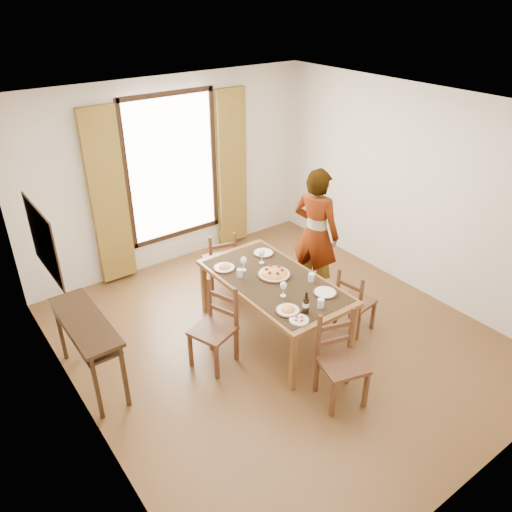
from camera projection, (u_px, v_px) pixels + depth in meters
ground at (278, 338)px, 6.00m from camera, size 5.00×5.00×0.00m
room_shell at (273, 218)px, 5.34m from camera, size 4.60×5.10×2.74m
console_table at (86, 329)px, 5.04m from camera, size 0.38×1.20×0.80m
dining_table at (274, 284)px, 5.76m from camera, size 0.98×1.87×0.76m
chair_west at (215, 329)px, 5.43m from camera, size 0.54×0.54×0.95m
chair_north at (220, 262)px, 6.80m from camera, size 0.47×0.47×0.88m
chair_south at (341, 363)px, 4.94m from camera, size 0.53×0.53×0.96m
chair_east at (354, 303)px, 5.96m from camera, size 0.43×0.43×0.85m
man at (316, 234)px, 6.47m from camera, size 0.91×0.82×1.78m
plate_sw at (288, 309)px, 5.17m from camera, size 0.27×0.27×0.05m
plate_se at (325, 291)px, 5.47m from camera, size 0.27×0.27×0.05m
plate_nw at (224, 267)px, 5.94m from camera, size 0.27×0.27×0.05m
plate_ne at (263, 252)px, 6.26m from camera, size 0.27×0.27×0.05m
pasta_platter at (274, 272)px, 5.79m from camera, size 0.40×0.40×0.10m
caprese_plate at (299, 319)px, 5.03m from camera, size 0.20×0.20×0.04m
wine_glass_a at (283, 289)px, 5.39m from camera, size 0.08×0.08×0.18m
wine_glass_b at (262, 256)px, 6.03m from camera, size 0.08×0.08×0.18m
wine_glass_c at (244, 264)px, 5.87m from camera, size 0.08×0.08×0.18m
tumbler_a at (311, 277)px, 5.68m from camera, size 0.07×0.07×0.10m
tumbler_b at (240, 273)px, 5.76m from camera, size 0.07×0.07×0.10m
tumbler_c at (321, 303)px, 5.22m from camera, size 0.07×0.07×0.10m
wine_bottle at (306, 303)px, 5.10m from camera, size 0.07×0.07×0.25m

